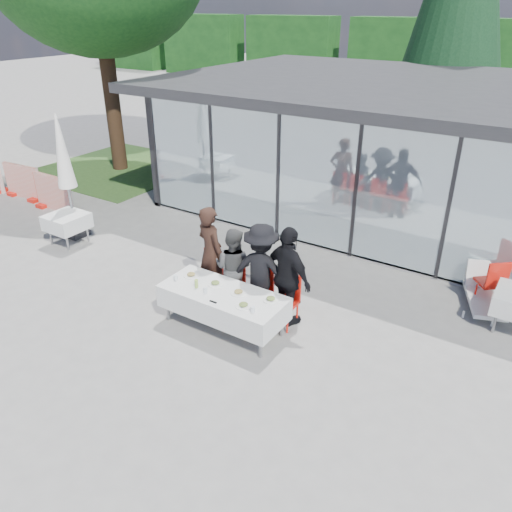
{
  "coord_description": "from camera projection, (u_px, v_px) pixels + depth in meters",
  "views": [
    {
      "loc": [
        4.75,
        -5.73,
        5.24
      ],
      "look_at": [
        0.28,
        1.2,
        1.02
      ],
      "focal_mm": 35.0,
      "sensor_mm": 36.0,
      "label": 1
    }
  ],
  "objects": [
    {
      "name": "treeline",
      "position": [
        466.0,
        59.0,
        29.88
      ],
      "size": [
        62.5,
        2.0,
        4.4
      ],
      "color": "#123A14",
      "rests_on": "ground"
    },
    {
      "name": "diner_a",
      "position": [
        211.0,
        253.0,
        9.55
      ],
      "size": [
        0.87,
        0.87,
        1.89
      ],
      "primitive_type": "imported",
      "rotation": [
        0.0,
        0.0,
        2.83
      ],
      "color": "#321D16",
      "rests_on": "ground"
    },
    {
      "name": "pavilion",
      "position": [
        454.0,
        133.0,
        13.13
      ],
      "size": [
        14.8,
        8.8,
        3.44
      ],
      "color": "gray",
      "rests_on": "ground"
    },
    {
      "name": "plate_extra",
      "position": [
        244.0,
        305.0,
        8.22
      ],
      "size": [
        0.27,
        0.27,
        0.07
      ],
      "color": "white",
      "rests_on": "dining_table"
    },
    {
      "name": "diner_chair_b",
      "position": [
        233.0,
        279.0,
        9.46
      ],
      "size": [
        0.44,
        0.44,
        0.97
      ],
      "color": "red",
      "rests_on": "ground"
    },
    {
      "name": "diner_c",
      "position": [
        261.0,
        271.0,
        9.02
      ],
      "size": [
        1.36,
        1.36,
        1.8
      ],
      "primitive_type": "imported",
      "rotation": [
        0.0,
        0.0,
        3.33
      ],
      "color": "black",
      "rests_on": "ground"
    },
    {
      "name": "plate_c",
      "position": [
        239.0,
        292.0,
        8.59
      ],
      "size": [
        0.27,
        0.27,
        0.07
      ],
      "color": "white",
      "rests_on": "dining_table"
    },
    {
      "name": "plate_a",
      "position": [
        191.0,
        275.0,
        9.13
      ],
      "size": [
        0.27,
        0.27,
        0.07
      ],
      "color": "white",
      "rests_on": "dining_table"
    },
    {
      "name": "juice_bottle",
      "position": [
        196.0,
        284.0,
        8.74
      ],
      "size": [
        0.06,
        0.06,
        0.15
      ],
      "primitive_type": "cylinder",
      "color": "#91B34A",
      "rests_on": "dining_table"
    },
    {
      "name": "drinking_glasses",
      "position": [
        210.0,
        292.0,
        8.55
      ],
      "size": [
        1.81,
        0.18,
        0.1
      ],
      "color": "silver",
      "rests_on": "dining_table"
    },
    {
      "name": "spare_table_left",
      "position": [
        67.0,
        222.0,
        11.88
      ],
      "size": [
        0.86,
        0.86,
        0.74
      ],
      "color": "silver",
      "rests_on": "ground"
    },
    {
      "name": "plate_d",
      "position": [
        271.0,
        299.0,
        8.39
      ],
      "size": [
        0.27,
        0.27,
        0.07
      ],
      "color": "white",
      "rests_on": "dining_table"
    },
    {
      "name": "lounger",
      "position": [
        484.0,
        292.0,
        9.58
      ],
      "size": [
        1.03,
        1.46,
        0.72
      ],
      "color": "white",
      "rests_on": "ground"
    },
    {
      "name": "dining_table",
      "position": [
        223.0,
        302.0,
        8.74
      ],
      "size": [
        2.26,
        0.96,
        0.75
      ],
      "color": "silver",
      "rests_on": "ground"
    },
    {
      "name": "market_umbrella",
      "position": [
        63.0,
        159.0,
        11.64
      ],
      "size": [
        0.5,
        0.5,
        3.0
      ],
      "color": "black",
      "rests_on": "ground"
    },
    {
      "name": "diner_d",
      "position": [
        288.0,
        277.0,
        8.73
      ],
      "size": [
        1.41,
        1.41,
        1.88
      ],
      "primitive_type": "imported",
      "rotation": [
        0.0,
        0.0,
        2.79
      ],
      "color": "black",
      "rests_on": "ground"
    },
    {
      "name": "diner_b",
      "position": [
        233.0,
        267.0,
        9.37
      ],
      "size": [
        0.87,
        0.87,
        1.57
      ],
      "primitive_type": "imported",
      "rotation": [
        0.0,
        0.0,
        3.29
      ],
      "color": "#4C4C4C",
      "rests_on": "ground"
    },
    {
      "name": "ground",
      "position": [
        207.0,
        328.0,
        8.96
      ],
      "size": [
        90.0,
        90.0,
        0.0
      ],
      "primitive_type": "plane",
      "color": "gray",
      "rests_on": "ground"
    },
    {
      "name": "diner_chair_a",
      "position": [
        211.0,
        272.0,
        9.71
      ],
      "size": [
        0.44,
        0.44,
        0.97
      ],
      "color": "red",
      "rests_on": "ground"
    },
    {
      "name": "folded_eyeglasses",
      "position": [
        213.0,
        302.0,
        8.34
      ],
      "size": [
        0.14,
        0.03,
        0.01
      ],
      "primitive_type": "cube",
      "color": "black",
      "rests_on": "dining_table"
    },
    {
      "name": "grass_patch",
      "position": [
        121.0,
        168.0,
        17.55
      ],
      "size": [
        5.0,
        5.0,
        0.02
      ],
      "primitive_type": "cube",
      "color": "#385926",
      "rests_on": "ground"
    },
    {
      "name": "plate_b",
      "position": [
        215.0,
        283.0,
        8.86
      ],
      "size": [
        0.27,
        0.27,
        0.07
      ],
      "color": "white",
      "rests_on": "dining_table"
    },
    {
      "name": "diner_chair_d",
      "position": [
        287.0,
        297.0,
        8.89
      ],
      "size": [
        0.44,
        0.44,
        0.97
      ],
      "color": "red",
      "rests_on": "ground"
    },
    {
      "name": "spare_chair_b",
      "position": [
        493.0,
        281.0,
        9.41
      ],
      "size": [
        0.62,
        0.62,
        0.97
      ],
      "color": "red",
      "rests_on": "ground"
    },
    {
      "name": "diner_chair_c",
      "position": [
        260.0,
        289.0,
        9.16
      ],
      "size": [
        0.44,
        0.44,
        0.97
      ],
      "color": "red",
      "rests_on": "ground"
    }
  ]
}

